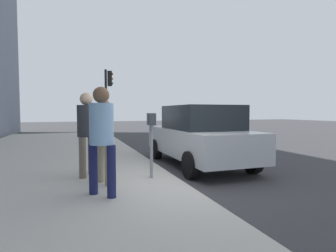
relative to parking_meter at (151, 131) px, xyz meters
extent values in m
plane|color=#38383A|center=(-0.19, -0.54, -1.17)|extent=(80.00, 80.00, 0.00)
cube|color=#B7B2A8|center=(-0.19, 2.46, -1.09)|extent=(28.00, 6.00, 0.15)
cylinder|color=gray|center=(0.00, 0.00, -0.44)|extent=(0.07, 0.07, 1.15)
cube|color=#383D42|center=(-0.10, 0.00, 0.26)|extent=(0.16, 0.11, 0.26)
cube|color=#383D42|center=(0.10, 0.00, 0.26)|extent=(0.16, 0.11, 0.26)
cube|color=#268C33|center=(-0.10, -0.06, 0.28)|extent=(0.10, 0.01, 0.10)
cube|color=#268C33|center=(0.10, -0.06, 0.28)|extent=(0.10, 0.01, 0.10)
cylinder|color=tan|center=(0.03, 1.07, -0.62)|extent=(0.15, 0.15, 0.80)
cylinder|color=tan|center=(-0.32, 0.95, -0.62)|extent=(0.15, 0.15, 0.80)
cylinder|color=#8CB7E0|center=(-0.14, 1.01, 0.10)|extent=(0.37, 0.37, 0.63)
sphere|color=brown|center=(-0.14, 1.01, 0.54)|extent=(0.25, 0.25, 0.25)
cylinder|color=#191E4C|center=(-0.78, 1.27, -0.57)|extent=(0.15, 0.15, 0.88)
cylinder|color=#191E4C|center=(-1.07, 1.00, -0.57)|extent=(0.15, 0.15, 0.88)
cylinder|color=#8CB7E0|center=(-0.92, 1.13, 0.22)|extent=(0.41, 0.41, 0.70)
sphere|color=brown|center=(-0.92, 1.13, 0.71)|extent=(0.28, 0.28, 0.28)
cylinder|color=#726656|center=(0.81, 1.22, -0.57)|extent=(0.15, 0.15, 0.89)
cylinder|color=#726656|center=(0.46, 1.42, -0.57)|extent=(0.15, 0.15, 0.89)
cylinder|color=#333338|center=(0.64, 1.32, 0.22)|extent=(0.41, 0.41, 0.70)
sphere|color=beige|center=(0.64, 1.32, 0.71)|extent=(0.28, 0.28, 0.28)
cube|color=silver|center=(1.58, -1.89, -0.46)|extent=(4.41, 1.86, 0.76)
cube|color=black|center=(1.38, -1.89, 0.26)|extent=(2.21, 1.70, 0.68)
cylinder|color=black|center=(3.02, -1.02, -0.84)|extent=(0.66, 0.22, 0.66)
cylinder|color=black|center=(3.01, -2.77, -0.84)|extent=(0.66, 0.22, 0.66)
cylinder|color=black|center=(0.16, -1.01, -0.84)|extent=(0.66, 0.22, 0.66)
cylinder|color=black|center=(0.15, -2.75, -0.84)|extent=(0.66, 0.22, 0.66)
cylinder|color=black|center=(8.38, 0.07, 0.78)|extent=(0.12, 0.12, 3.60)
cube|color=black|center=(8.38, -0.13, 2.13)|extent=(0.24, 0.20, 0.76)
sphere|color=red|center=(8.38, -0.24, 2.37)|extent=(0.14, 0.14, 0.14)
sphere|color=orange|center=(8.38, -0.24, 2.13)|extent=(0.14, 0.14, 0.14)
sphere|color=green|center=(8.38, -0.24, 1.89)|extent=(0.14, 0.14, 0.14)
camera|label=1|loc=(-5.50, 1.54, 0.42)|focal=28.21mm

